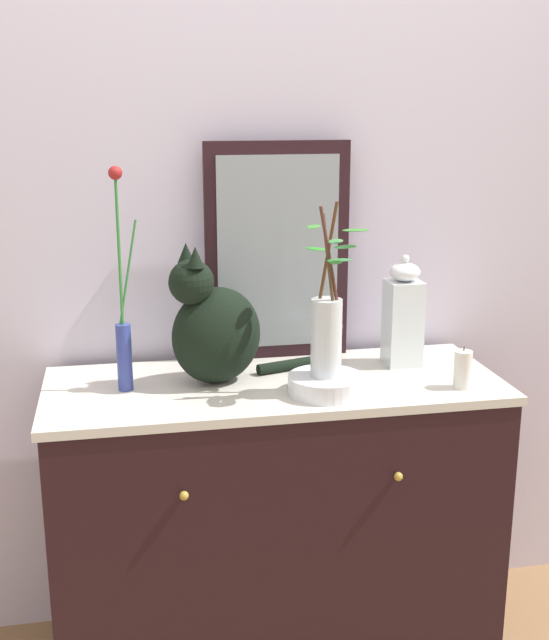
% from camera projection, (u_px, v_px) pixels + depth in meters
% --- Properties ---
extents(wall_back, '(4.40, 0.08, 2.60)m').
position_uv_depth(wall_back, '(254.00, 219.00, 2.51)').
color(wall_back, silver).
rests_on(wall_back, ground_plane).
extents(sideboard, '(1.28, 0.53, 0.88)m').
position_uv_depth(sideboard, '(275.00, 522.00, 2.42)').
color(sideboard, black).
rests_on(sideboard, ground_plane).
extents(mirror_leaning, '(0.44, 0.03, 0.65)m').
position_uv_depth(mirror_leaning, '(277.00, 252.00, 2.45)').
color(mirror_leaning, black).
rests_on(mirror_leaning, sideboard).
extents(cat_sitting, '(0.47, 0.24, 0.40)m').
position_uv_depth(cat_sitting, '(214.00, 328.00, 2.26)').
color(cat_sitting, black).
rests_on(cat_sitting, sideboard).
extents(vase_slim_green, '(0.07, 0.04, 0.61)m').
position_uv_depth(vase_slim_green, '(123.00, 328.00, 2.20)').
color(vase_slim_green, '#334194').
rests_on(vase_slim_green, sideboard).
extents(bowl_porcelain, '(0.20, 0.20, 0.05)m').
position_uv_depth(bowl_porcelain, '(325.00, 384.00, 2.21)').
color(bowl_porcelain, white).
rests_on(bowl_porcelain, sideboard).
extents(vase_glass_clear, '(0.14, 0.22, 0.47)m').
position_uv_depth(vase_glass_clear, '(327.00, 329.00, 2.17)').
color(vase_glass_clear, silver).
rests_on(vase_glass_clear, bowl_porcelain).
extents(jar_lidded_porcelain, '(0.10, 0.10, 0.33)m').
position_uv_depth(jar_lidded_porcelain, '(403.00, 315.00, 2.42)').
color(jar_lidded_porcelain, white).
rests_on(jar_lidded_porcelain, sideboard).
extents(candle_pillar, '(0.05, 0.05, 0.12)m').
position_uv_depth(candle_pillar, '(463.00, 370.00, 2.24)').
color(candle_pillar, silver).
rests_on(candle_pillar, sideboard).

